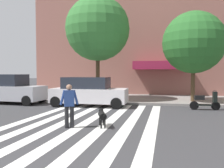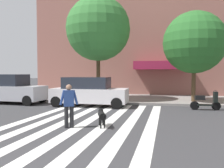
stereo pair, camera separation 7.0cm
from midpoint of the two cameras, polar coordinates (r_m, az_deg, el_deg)
The scene contains 10 objects.
ground_plane at distance 9.15m, azimuth -6.36°, elevation -10.29°, with size 160.00×160.00×0.00m, color #353538.
sidewalk_far at distance 18.06m, azimuth 3.79°, elevation -3.61°, with size 80.00×6.00×0.15m, color gray.
crosswalk_stripes at distance 9.21m, azimuth -7.40°, elevation -10.19°, with size 5.85×12.03×0.01m.
parked_car_near_curb at distance 17.01m, azimuth -23.92°, elevation -1.33°, with size 4.60×1.93×1.99m.
parked_car_behind_first at distance 14.30m, azimuth -5.68°, elevation -1.97°, with size 4.76×2.04×1.82m.
parked_scooter at distance 13.75m, azimuth 22.55°, elevation -4.09°, with size 1.63×0.50×1.11m.
street_tree_nearest at distance 16.88m, azimuth -3.37°, elevation 13.62°, with size 4.63×4.63×7.43m.
street_tree_middle at distance 16.47m, azimuth 20.06°, elevation 9.73°, with size 4.16×4.16×6.06m.
pedestrian_dog_walker at distance 8.70m, azimuth -10.53°, elevation -4.80°, with size 0.69×0.37×1.64m.
dog_on_leash at distance 8.82m, azimuth -2.36°, elevation -7.82°, with size 0.55×1.08×0.65m.
Camera 2 is at (3.08, -2.05, 2.05)m, focal length 36.42 mm.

